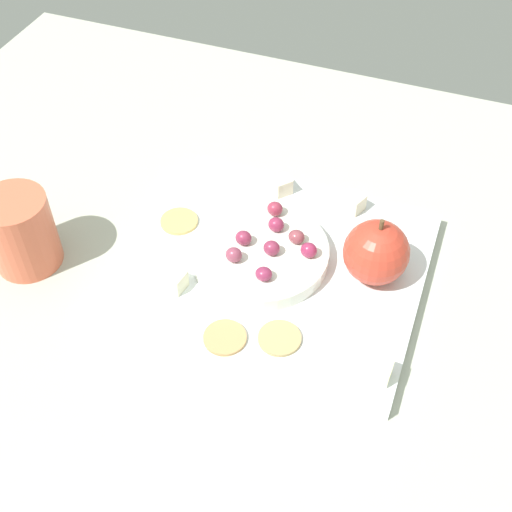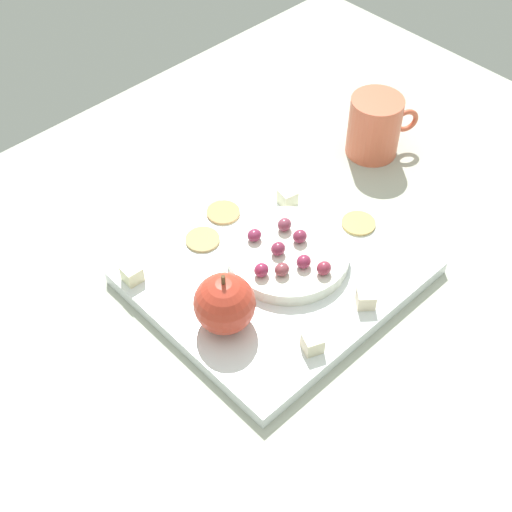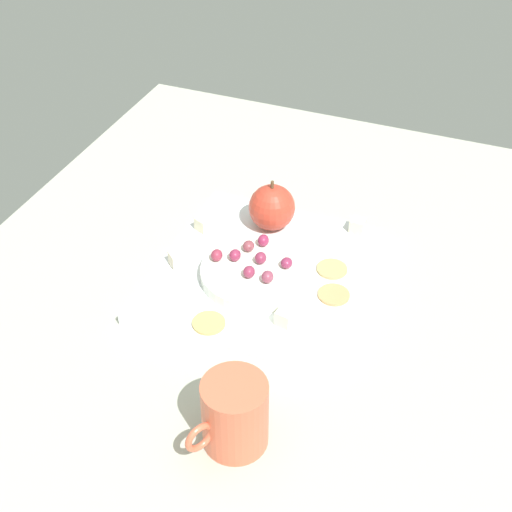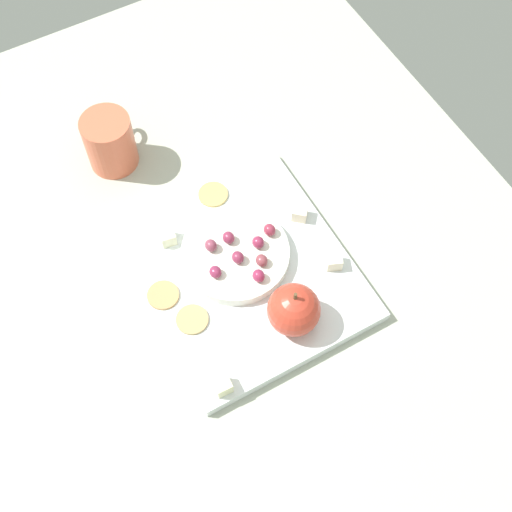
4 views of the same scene
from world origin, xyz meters
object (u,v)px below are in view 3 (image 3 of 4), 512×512
grape_5 (249,272)px  cup (234,414)px  serving_dish (255,273)px  cracker_0 (332,269)px  grape_6 (261,258)px  grape_2 (235,255)px  apple_whole (272,207)px  cracker_2 (334,295)px  cheese_cube_1 (285,317)px  cheese_cube_2 (178,258)px  platter (259,274)px  grape_7 (248,246)px  cheese_cube_0 (204,224)px  grape_1 (217,255)px  cracker_1 (209,323)px  cheese_cube_3 (358,225)px  grape_3 (267,277)px  grape_4 (287,263)px  grape_0 (263,240)px

grape_5 → cup: 26.05cm
serving_dish → cracker_0: bearing=120.3°
grape_6 → grape_2: bearing=-78.4°
serving_dish → apple_whole: (-12.95, -2.21, 2.80)cm
cracker_2 → cheese_cube_1: bearing=-30.4°
cheese_cube_1 → cheese_cube_2: same height
platter → serving_dish: serving_dish is taller
cracker_0 → grape_7: size_ratio=2.41×
cheese_cube_0 → grape_1: size_ratio=1.16×
cracker_1 → grape_7: (-15.11, -0.21, 2.46)cm
cheese_cube_3 → cup: size_ratio=0.21×
grape_6 → grape_3: bearing=34.3°
cheese_cube_0 → cracker_1: 21.97cm
cheese_cube_1 → cheese_cube_2: 20.42cm
grape_7 → cheese_cube_0: bearing=-115.2°
platter → grape_6: size_ratio=17.41×
cup → grape_1: bearing=-152.0°
serving_dish → cup: 28.09cm
apple_whole → grape_3: bearing=18.5°
cheese_cube_2 → grape_6: bearing=102.4°
cracker_0 → grape_4: (3.96, -5.90, 2.43)cm
grape_0 → grape_5: bearing=5.7°
cheese_cube_0 → grape_6: grape_6 is taller
cheese_cube_3 → grape_3: grape_3 is taller
grape_2 → grape_3: size_ratio=1.00×
serving_dish → grape_7: 4.67cm
serving_dish → cheese_cube_3: cheese_cube_3 is taller
cracker_1 → grape_0: 17.35cm
platter → cheese_cube_2: cheese_cube_2 is taller
cheese_cube_2 → grape_3: size_ratio=1.16×
cheese_cube_0 → grape_4: size_ratio=1.16×
grape_4 → cup: 29.05cm
cheese_cube_1 → cracker_2: bearing=149.6°
apple_whole → grape_6: size_ratio=3.88×
cheese_cube_3 → cracker_1: (28.41, -13.27, -0.91)cm
apple_whole → cracker_2: 19.32cm
serving_dish → cup: cup is taller
cheese_cube_2 → grape_7: grape_7 is taller
cheese_cube_1 → grape_7: 14.91cm
cracker_1 → grape_0: grape_0 is taller
platter → cracker_2: bearing=82.3°
cracker_1 → grape_3: grape_3 is taller
grape_5 → grape_6: 3.61cm
cheese_cube_3 → grape_7: size_ratio=1.16×
cheese_cube_1 → grape_1: bearing=-118.1°
cracker_1 → cracker_2: 18.69cm
cracker_1 → cheese_cube_1: bearing=112.8°
grape_1 → grape_2: size_ratio=1.00×
cracker_1 → grape_1: 12.10cm
cracker_1 → grape_5: (-9.44, 2.19, 2.54)cm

